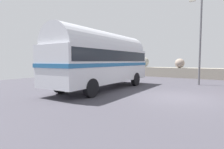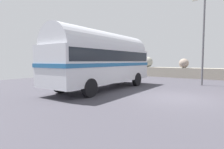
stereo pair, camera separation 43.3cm
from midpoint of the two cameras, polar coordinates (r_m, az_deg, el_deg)
ground at (r=9.81m, az=17.73°, el=-6.77°), size 32.00×26.00×0.02m
breakwater at (r=21.27m, az=26.85°, el=0.73°), size 31.36×2.11×2.46m
vintage_coach at (r=11.93m, az=-3.87°, el=5.19°), size 2.80×8.68×3.70m
lamp_post at (r=15.52m, az=24.77°, el=10.85°), size 1.01×0.52×6.66m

